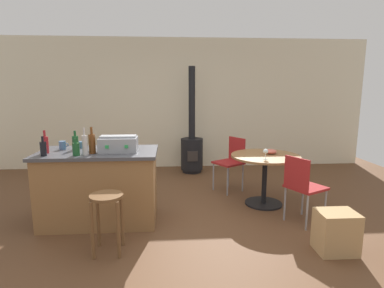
{
  "coord_description": "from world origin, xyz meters",
  "views": [
    {
      "loc": [
        -0.19,
        -3.55,
        1.67
      ],
      "look_at": [
        0.09,
        0.39,
        0.96
      ],
      "focal_mm": 28.89,
      "sensor_mm": 36.0,
      "label": 1
    }
  ],
  "objects": [
    {
      "name": "bottle_5",
      "position": [
        -1.63,
        0.01,
        1.0
      ],
      "size": [
        0.07,
        0.07,
        0.23
      ],
      "color": "black",
      "rests_on": "kitchen_island"
    },
    {
      "name": "bottle_6",
      "position": [
        -1.17,
        0.02,
        1.04
      ],
      "size": [
        0.06,
        0.06,
        0.32
      ],
      "color": "#B7B2AD",
      "rests_on": "kitchen_island"
    },
    {
      "name": "cup_0",
      "position": [
        -1.01,
        0.48,
        0.96
      ],
      "size": [
        0.12,
        0.08,
        0.09
      ],
      "color": "tan",
      "rests_on": "kitchen_island"
    },
    {
      "name": "bottle_4",
      "position": [
        -1.38,
        0.36,
        1.01
      ],
      "size": [
        0.07,
        0.07,
        0.24
      ],
      "color": "#194C23",
      "rests_on": "kitchen_island"
    },
    {
      "name": "dining_table",
      "position": [
        1.17,
        0.67,
        0.56
      ],
      "size": [
        0.98,
        0.98,
        0.73
      ],
      "color": "black",
      "rests_on": "ground_plane"
    },
    {
      "name": "wooden_stool",
      "position": [
        -0.84,
        -0.53,
        0.46
      ],
      "size": [
        0.34,
        0.34,
        0.62
      ],
      "color": "brown",
      "rests_on": "ground_plane"
    },
    {
      "name": "cup_2",
      "position": [
        -1.34,
        0.48,
        0.95
      ],
      "size": [
        0.11,
        0.07,
        0.08
      ],
      "color": "#4C7099",
      "rests_on": "kitchen_island"
    },
    {
      "name": "bottle_2",
      "position": [
        -1.11,
        0.11,
        1.04
      ],
      "size": [
        0.08,
        0.08,
        0.32
      ],
      "color": "#603314",
      "rests_on": "kitchen_island"
    },
    {
      "name": "toolbox",
      "position": [
        -0.82,
        0.19,
        1.01
      ],
      "size": [
        0.45,
        0.28,
        0.2
      ],
      "color": "gray",
      "rests_on": "kitchen_island"
    },
    {
      "name": "cardboard_box",
      "position": [
        1.5,
        -0.7,
        0.22
      ],
      "size": [
        0.39,
        0.31,
        0.43
      ],
      "primitive_type": "cube",
      "rotation": [
        0.0,
        0.0,
        -0.01
      ],
      "color": "tan",
      "rests_on": "ground_plane"
    },
    {
      "name": "wood_stove",
      "position": [
        0.24,
        2.51,
        0.51
      ],
      "size": [
        0.44,
        0.45,
        2.1
      ],
      "color": "black",
      "rests_on": "ground_plane"
    },
    {
      "name": "ground_plane",
      "position": [
        0.0,
        0.0,
        0.0
      ],
      "size": [
        8.8,
        8.8,
        0.0
      ],
      "primitive_type": "plane",
      "color": "brown"
    },
    {
      "name": "bottle_1",
      "position": [
        -1.27,
        0.01,
        0.99
      ],
      "size": [
        0.08,
        0.08,
        0.2
      ],
      "color": "#194C23",
      "rests_on": "kitchen_island"
    },
    {
      "name": "back_wall",
      "position": [
        0.0,
        3.04,
        1.35
      ],
      "size": [
        8.0,
        0.1,
        2.7
      ],
      "primitive_type": "cube",
      "color": "beige",
      "rests_on": "ground_plane"
    },
    {
      "name": "folding_chair_near",
      "position": [
        0.81,
        1.35,
        0.52
      ],
      "size": [
        0.55,
        0.55,
        0.87
      ],
      "color": "maroon",
      "rests_on": "ground_plane"
    },
    {
      "name": "wine_glass",
      "position": [
        1.08,
        0.4,
        0.84
      ],
      "size": [
        0.07,
        0.07,
        0.14
      ],
      "color": "silver",
      "rests_on": "dining_table"
    },
    {
      "name": "serving_bowl",
      "position": [
        1.27,
        0.76,
        0.77
      ],
      "size": [
        0.18,
        0.18,
        0.07
      ],
      "primitive_type": "ellipsoid",
      "color": "#DB6651",
      "rests_on": "dining_table"
    },
    {
      "name": "kitchen_island",
      "position": [
        -1.08,
        0.25,
        0.46
      ],
      "size": [
        1.44,
        0.79,
        0.91
      ],
      "color": "olive",
      "rests_on": "ground_plane"
    },
    {
      "name": "cup_1",
      "position": [
        -1.55,
        0.4,
        0.97
      ],
      "size": [
        0.12,
        0.08,
        0.11
      ],
      "color": "#4C7099",
      "rests_on": "kitchen_island"
    },
    {
      "name": "bottle_3",
      "position": [
        -1.16,
        0.29,
        1.0
      ],
      "size": [
        0.06,
        0.06,
        0.23
      ],
      "color": "#194C23",
      "rests_on": "kitchen_island"
    },
    {
      "name": "bottle_0",
      "position": [
        -1.67,
        0.16,
        1.02
      ],
      "size": [
        0.07,
        0.07,
        0.28
      ],
      "color": "maroon",
      "rests_on": "kitchen_island"
    },
    {
      "name": "folding_chair_far",
      "position": [
        1.43,
        -0.0,
        0.51
      ],
      "size": [
        0.54,
        0.54,
        0.86
      ],
      "color": "maroon",
      "rests_on": "ground_plane"
    }
  ]
}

